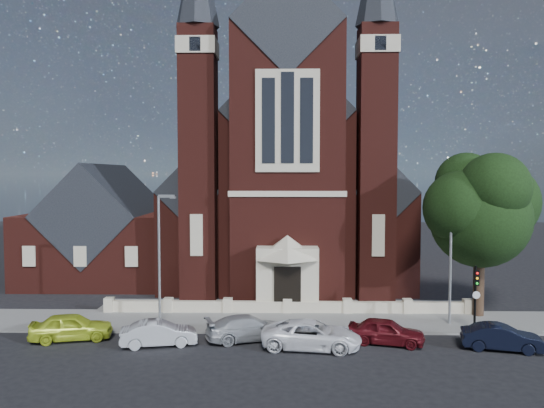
{
  "coord_description": "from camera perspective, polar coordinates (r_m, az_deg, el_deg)",
  "views": [
    {
      "loc": [
        -0.39,
        -28.5,
        9.35
      ],
      "look_at": [
        -1.13,
        12.0,
        7.07
      ],
      "focal_mm": 35.0,
      "sensor_mm": 36.0,
      "label": 1
    }
  ],
  "objects": [
    {
      "name": "ground",
      "position": [
        44.49,
        1.55,
        -8.91
      ],
      "size": [
        120.0,
        120.0,
        0.0
      ],
      "primitive_type": "plane",
      "color": "black",
      "rests_on": "ground"
    },
    {
      "name": "car_lime_van",
      "position": [
        32.67,
        -20.76,
        -12.24
      ],
      "size": [
        4.76,
        2.8,
        1.52
      ],
      "primitive_type": "imported",
      "rotation": [
        0.0,
        0.0,
        1.81
      ],
      "color": "#B0C427",
      "rests_on": "ground"
    },
    {
      "name": "car_navy",
      "position": [
        31.5,
        23.48,
        -13.04
      ],
      "size": [
        4.34,
        2.33,
        1.36
      ],
      "primitive_type": "imported",
      "rotation": [
        0.0,
        0.0,
        1.34
      ],
      "color": "black",
      "rests_on": "ground"
    },
    {
      "name": "parish_hall",
      "position": [
        49.34,
        -17.43,
        -3.14
      ],
      "size": [
        12.0,
        12.2,
        10.24
      ],
      "color": "#451712",
      "rests_on": "ground"
    },
    {
      "name": "car_silver_a",
      "position": [
        30.36,
        -12.07,
        -13.45
      ],
      "size": [
        4.32,
        2.25,
        1.36
      ],
      "primitive_type": "imported",
      "rotation": [
        0.0,
        0.0,
        1.78
      ],
      "color": "#ADB1B5",
      "rests_on": "ground"
    },
    {
      "name": "car_white_suv",
      "position": [
        29.35,
        4.28,
        -13.84
      ],
      "size": [
        5.61,
        3.11,
        1.48
      ],
      "primitive_type": "imported",
      "rotation": [
        0.0,
        0.0,
        1.44
      ],
      "color": "white",
      "rests_on": "ground"
    },
    {
      "name": "church",
      "position": [
        51.45,
        1.49,
        1.92
      ],
      "size": [
        20.01,
        34.9,
        29.2
      ],
      "color": "#451712",
      "rests_on": "ground"
    },
    {
      "name": "car_silver_b",
      "position": [
        30.69,
        -2.57,
        -13.17
      ],
      "size": [
        5.17,
        3.4,
        1.39
      ],
      "primitive_type": "imported",
      "rotation": [
        0.0,
        0.0,
        1.9
      ],
      "color": "#9B9EA2",
      "rests_on": "ground"
    },
    {
      "name": "street_lamp_left",
      "position": [
        33.69,
        -11.9,
        -4.96
      ],
      "size": [
        1.16,
        0.22,
        8.09
      ],
      "color": "gray",
      "rests_on": "ground"
    },
    {
      "name": "forecourt_wall",
      "position": [
        36.23,
        1.67,
        -11.74
      ],
      "size": [
        24.0,
        0.4,
        0.9
      ],
      "primitive_type": "cube",
      "color": "beige",
      "rests_on": "ground"
    },
    {
      "name": "street_lamp_right",
      "position": [
        34.47,
        18.81,
        -4.88
      ],
      "size": [
        1.16,
        0.22,
        8.09
      ],
      "color": "gray",
      "rests_on": "ground"
    },
    {
      "name": "traffic_signal",
      "position": [
        33.64,
        21.06,
        -8.61
      ],
      "size": [
        0.28,
        0.42,
        4.0
      ],
      "color": "black",
      "rests_on": "ground"
    },
    {
      "name": "car_dark_red",
      "position": [
        30.65,
        12.17,
        -13.23
      ],
      "size": [
        4.45,
        2.68,
        1.42
      ],
      "primitive_type": "imported",
      "rotation": [
        0.0,
        0.0,
        1.31
      ],
      "color": "#510E13",
      "rests_on": "ground"
    },
    {
      "name": "pavement_strip",
      "position": [
        34.3,
        1.7,
        -12.6
      ],
      "size": [
        60.0,
        5.0,
        0.12
      ],
      "primitive_type": "cube",
      "color": "slate",
      "rests_on": "ground"
    },
    {
      "name": "street_tree",
      "position": [
        36.66,
        21.8,
        -0.75
      ],
      "size": [
        6.4,
        6.6,
        10.7
      ],
      "color": "black",
      "rests_on": "ground"
    },
    {
      "name": "forecourt_paving",
      "position": [
        38.16,
        1.63,
        -10.97
      ],
      "size": [
        26.0,
        3.0,
        0.14
      ],
      "primitive_type": "cube",
      "color": "slate",
      "rests_on": "ground"
    }
  ]
}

